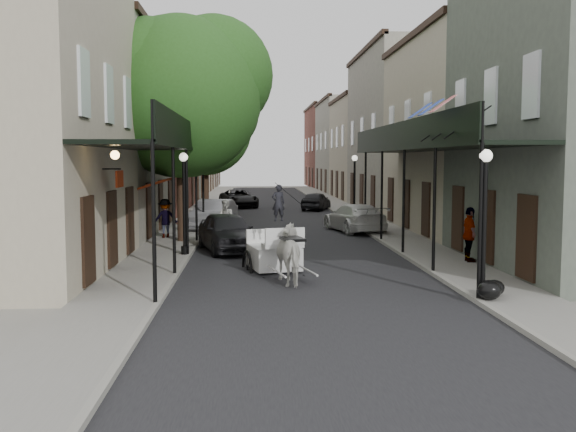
{
  "coord_description": "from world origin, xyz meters",
  "views": [
    {
      "loc": [
        -1.66,
        -17.47,
        3.57
      ],
      "look_at": [
        -0.37,
        4.96,
        1.6
      ],
      "focal_mm": 40.0,
      "sensor_mm": 36.0,
      "label": 1
    }
  ],
  "objects": [
    {
      "name": "gallery_right",
      "position": [
        4.79,
        6.98,
        4.05
      ],
      "size": [
        2.2,
        18.05,
        4.88
      ],
      "color": "black",
      "rests_on": "sidewalk_right"
    },
    {
      "name": "building_row_left",
      "position": [
        -8.6,
        30.0,
        5.25
      ],
      "size": [
        5.0,
        80.0,
        10.5
      ],
      "primitive_type": "cube",
      "color": "#ACA289",
      "rests_on": "ground"
    },
    {
      "name": "car_left_near",
      "position": [
        -2.6,
        7.52,
        0.76
      ],
      "size": [
        2.86,
        4.78,
        1.52
      ],
      "primitive_type": "imported",
      "rotation": [
        0.0,
        0.0,
        0.25
      ],
      "color": "black",
      "rests_on": "ground"
    },
    {
      "name": "car_right_near",
      "position": [
        3.46,
        14.0,
        0.7
      ],
      "size": [
        2.94,
        5.14,
        1.4
      ],
      "primitive_type": "imported",
      "rotation": [
        0.0,
        0.0,
        3.35
      ],
      "color": "silver",
      "rests_on": "ground"
    },
    {
      "name": "sidewalk_right",
      "position": [
        5.0,
        20.0,
        0.06
      ],
      "size": [
        2.2,
        90.0,
        0.12
      ],
      "primitive_type": "cube",
      "color": "gray",
      "rests_on": "ground"
    },
    {
      "name": "lamppost_right_far",
      "position": [
        4.1,
        18.0,
        2.05
      ],
      "size": [
        0.32,
        0.32,
        3.71
      ],
      "color": "black",
      "rests_on": "sidewalk_right"
    },
    {
      "name": "car_left_mid",
      "position": [
        -3.6,
        15.39,
        0.77
      ],
      "size": [
        2.44,
        4.88,
        1.54
      ],
      "primitive_type": "imported",
      "rotation": [
        0.0,
        0.0,
        -0.18
      ],
      "color": "gray",
      "rests_on": "ground"
    },
    {
      "name": "lamppost_right_near",
      "position": [
        4.1,
        -2.0,
        2.05
      ],
      "size": [
        0.32,
        0.32,
        3.71
      ],
      "color": "black",
      "rests_on": "sidewalk_right"
    },
    {
      "name": "horse",
      "position": [
        -0.44,
        0.87,
        0.85
      ],
      "size": [
        1.33,
        2.15,
        1.69
      ],
      "primitive_type": "imported",
      "rotation": [
        0.0,
        0.0,
        3.36
      ],
      "color": "beige",
      "rests_on": "ground"
    },
    {
      "name": "road",
      "position": [
        0.0,
        20.0,
        0.01
      ],
      "size": [
        8.0,
        90.0,
        0.01
      ],
      "primitive_type": "cube",
      "color": "black",
      "rests_on": "ground"
    },
    {
      "name": "tree_far",
      "position": [
        -4.25,
        24.18,
        5.84
      ],
      "size": [
        6.45,
        6.0,
        8.61
      ],
      "color": "#382619",
      "rests_on": "sidewalk_left"
    },
    {
      "name": "carriage",
      "position": [
        -1.02,
        3.44,
        1.1
      ],
      "size": [
        2.05,
        2.74,
        2.83
      ],
      "rotation": [
        0.0,
        0.0,
        0.22
      ],
      "color": "black",
      "rests_on": "ground"
    },
    {
      "name": "sidewalk_left",
      "position": [
        -5.0,
        20.0,
        0.06
      ],
      "size": [
        2.2,
        90.0,
        0.12
      ],
      "primitive_type": "cube",
      "color": "gray",
      "rests_on": "ground"
    },
    {
      "name": "gallery_left",
      "position": [
        -4.79,
        6.98,
        4.05
      ],
      "size": [
        2.2,
        18.05,
        4.88
      ],
      "color": "black",
      "rests_on": "sidewalk_left"
    },
    {
      "name": "pedestrian_sidewalk_right",
      "position": [
        5.73,
        3.69,
        1.05
      ],
      "size": [
        0.5,
        1.11,
        1.86
      ],
      "primitive_type": "imported",
      "rotation": [
        0.0,
        0.0,
        1.52
      ],
      "color": "gray",
      "rests_on": "sidewalk_right"
    },
    {
      "name": "pedestrian_sidewalk_left",
      "position": [
        -5.48,
        11.14,
        0.98
      ],
      "size": [
        1.26,
        0.95,
        1.73
      ],
      "primitive_type": "imported",
      "rotation": [
        0.0,
        0.0,
        3.45
      ],
      "color": "gray",
      "rests_on": "sidewalk_left"
    },
    {
      "name": "building_row_right",
      "position": [
        8.6,
        30.0,
        5.25
      ],
      "size": [
        5.0,
        80.0,
        10.5
      ],
      "primitive_type": "cube",
      "color": "gray",
      "rests_on": "ground"
    },
    {
      "name": "pedestrian_walking",
      "position": [
        -2.81,
        12.14,
        0.87
      ],
      "size": [
        1.03,
        0.93,
        1.74
      ],
      "primitive_type": "imported",
      "rotation": [
        0.0,
        0.0,
        -0.38
      ],
      "color": "beige",
      "rests_on": "ground"
    },
    {
      "name": "car_left_far",
      "position": [
        -2.6,
        31.0,
        0.68
      ],
      "size": [
        3.35,
        5.29,
        1.36
      ],
      "primitive_type": "imported",
      "rotation": [
        0.0,
        0.0,
        0.24
      ],
      "color": "black",
      "rests_on": "ground"
    },
    {
      "name": "lamppost_left",
      "position": [
        -4.1,
        6.0,
        2.05
      ],
      "size": [
        0.32,
        0.32,
        3.71
      ],
      "color": "black",
      "rests_on": "sidewalk_left"
    },
    {
      "name": "tree_near",
      "position": [
        -4.2,
        10.18,
        6.49
      ],
      "size": [
        7.31,
        6.8,
        9.63
      ],
      "color": "#382619",
      "rests_on": "sidewalk_left"
    },
    {
      "name": "trash_bags",
      "position": [
        4.32,
        -2.03,
        0.35
      ],
      "size": [
        0.85,
        1.0,
        0.49
      ],
      "color": "black",
      "rests_on": "sidewalk_right"
    },
    {
      "name": "ground",
      "position": [
        0.0,
        0.0,
        0.0
      ],
      "size": [
        140.0,
        140.0,
        0.0
      ],
      "primitive_type": "plane",
      "color": "gray",
      "rests_on": "ground"
    },
    {
      "name": "car_right_far",
      "position": [
        2.96,
        27.93,
        0.66
      ],
      "size": [
        2.72,
        4.16,
        1.32
      ],
      "primitive_type": "imported",
      "rotation": [
        0.0,
        0.0,
        2.81
      ],
      "color": "black",
      "rests_on": "ground"
    }
  ]
}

